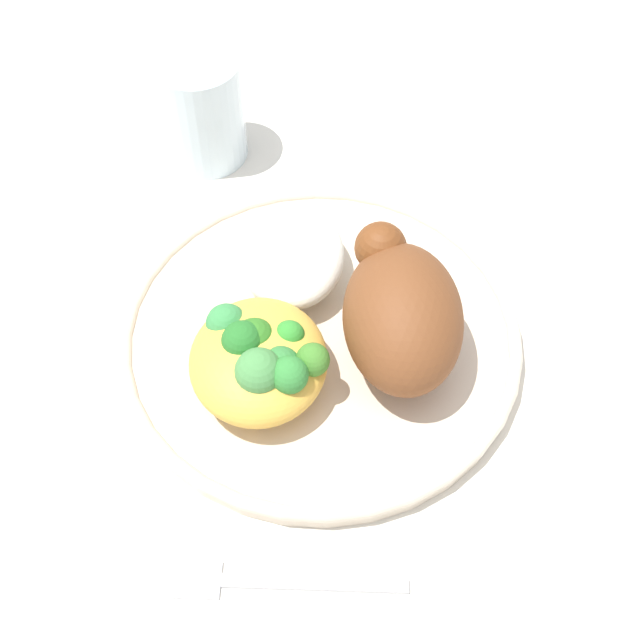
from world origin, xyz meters
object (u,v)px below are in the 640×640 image
object	(u,v)px
roasted_chicken	(401,314)
fork	(269,581)
plate	(320,336)
mac_cheese_with_broccoli	(260,358)
rice_pile	(291,254)
water_glass	(201,110)

from	to	relation	value
roasted_chicken	fork	distance (m)	0.18
plate	mac_cheese_with_broccoli	distance (m)	0.06
roasted_chicken	mac_cheese_with_broccoli	xyz separation A→B (m)	(-0.02, 0.09, -0.01)
roasted_chicken	rice_pile	world-z (taller)	roasted_chicken
roasted_chicken	fork	bearing A→B (deg)	150.47
plate	fork	bearing A→B (deg)	168.41
rice_pile	roasted_chicken	bearing A→B (deg)	-134.82
rice_pile	water_glass	distance (m)	0.16
plate	fork	size ratio (longest dim) A/B	1.92
mac_cheese_with_broccoli	water_glass	xyz separation A→B (m)	(0.24, 0.05, 0.00)
roasted_chicken	mac_cheese_with_broccoli	world-z (taller)	roasted_chicken
roasted_chicken	rice_pile	size ratio (longest dim) A/B	1.24
rice_pile	water_glass	size ratio (longest dim) A/B	1.07
mac_cheese_with_broccoli	fork	xyz separation A→B (m)	(-0.13, -0.00, -0.04)
rice_pile	mac_cheese_with_broccoli	world-z (taller)	mac_cheese_with_broccoli
rice_pile	fork	world-z (taller)	rice_pile
roasted_chicken	plate	bearing A→B (deg)	71.46
fork	water_glass	xyz separation A→B (m)	(0.36, 0.05, 0.04)
mac_cheese_with_broccoli	fork	size ratio (longest dim) A/B	0.68
mac_cheese_with_broccoli	roasted_chicken	bearing A→B (deg)	-76.46
fork	water_glass	bearing A→B (deg)	8.37
plate	mac_cheese_with_broccoli	bearing A→B (deg)	134.68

